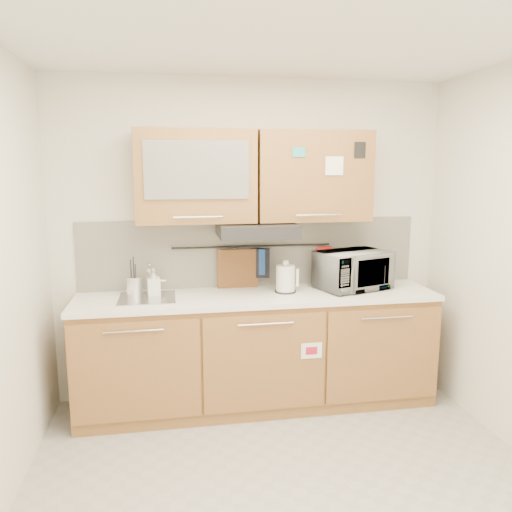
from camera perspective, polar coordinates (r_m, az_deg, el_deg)
name	(u,v)px	position (r m, az deg, el deg)	size (l,w,h in m)	color
floor	(293,497)	(3.24, 4.31, -25.80)	(3.20, 3.20, 0.00)	#9E9993
ceiling	(300,23)	(2.72, 5.11, 25.00)	(3.20, 3.20, 0.00)	white
wall_back	(252,241)	(4.14, -0.51, 1.78)	(3.20, 3.20, 0.00)	silver
base_cabinet	(258,356)	(4.08, 0.22, -11.40)	(2.80, 0.64, 0.88)	#A16F39
countertop	(258,297)	(3.92, 0.23, -4.67)	(2.82, 0.62, 0.04)	white
backsplash	(252,253)	(4.14, -0.48, 0.39)	(2.80, 0.02, 0.56)	silver
upper_cabinets	(255,176)	(3.92, -0.17, 9.10)	(1.82, 0.37, 0.70)	#A16F39
range_hood	(257,230)	(3.88, 0.08, 3.01)	(0.60, 0.46, 0.10)	black
sink	(147,298)	(3.88, -12.30, -4.69)	(0.42, 0.40, 0.26)	silver
utensil_rail	(253,246)	(4.10, -0.40, 1.12)	(0.02, 0.02, 1.30)	black
utensil_crock	(134,286)	(3.95, -13.75, -3.36)	(0.16, 0.16, 0.30)	silver
kettle	(286,279)	(3.96, 3.41, -2.67)	(0.19, 0.18, 0.26)	silver
toaster	(366,276)	(4.17, 12.42, -2.21)	(0.30, 0.21, 0.21)	black
microwave	(353,270)	(4.13, 11.00, -1.59)	(0.56, 0.38, 0.31)	#999999
soap_bottle	(154,282)	(3.93, -11.62, -2.97)	(0.09, 0.10, 0.21)	#999999
cutting_board	(238,274)	(4.10, -2.11, -2.07)	(0.33, 0.02, 0.41)	brown
oven_mitt	(258,262)	(4.11, 0.22, -0.64)	(0.13, 0.03, 0.21)	navy
dark_pouch	(260,263)	(4.12, 0.49, -0.83)	(0.15, 0.04, 0.24)	black
pot_holder	(324,257)	(4.24, 7.74, -0.14)	(0.14, 0.02, 0.18)	red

